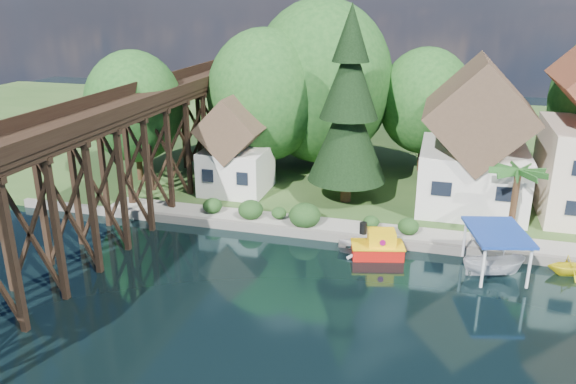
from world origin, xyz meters
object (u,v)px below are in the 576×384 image
conifer (349,111)px  boat_yellow (570,264)px  shed (236,151)px  boat_canopy (494,257)px  boat_white_a (370,246)px  tugboat (378,246)px  trestle_bridge (113,160)px  house_left (475,146)px  palm_tree (518,174)px

conifer → boat_yellow: size_ratio=5.79×
shed → boat_canopy: bearing=-24.7°
boat_white_a → boat_yellow: bearing=-94.6°
conifer → boat_canopy: 14.86m
boat_white_a → tugboat: bearing=-140.9°
trestle_bridge → shed: bearing=61.8°
boat_white_a → house_left: bearing=-39.2°
house_left → shed: size_ratio=1.40×
boat_yellow → palm_tree: bearing=26.3°
house_left → boat_canopy: size_ratio=2.20×
shed → tugboat: bearing=-33.1°
boat_white_a → boat_yellow: (11.64, 0.04, 0.24)m
trestle_bridge → boat_canopy: 24.50m
trestle_bridge → boat_white_a: bearing=6.2°
shed → tugboat: (12.37, -8.08, -3.12)m
conifer → boat_white_a: size_ratio=3.57×
house_left → conifer: bearing=-170.3°
tugboat → boat_white_a: (-0.54, 0.57, -0.28)m
trestle_bridge → boat_white_a: size_ratio=10.82×
palm_tree → tugboat: (-8.10, -4.31, -4.10)m
palm_tree → boat_canopy: (-1.33, -5.03, -3.59)m
shed → tugboat: size_ratio=2.20×
shed → tugboat: shed is taller
house_left → boat_yellow: 11.42m
boat_white_a → boat_yellow: boat_yellow is taller
boat_canopy → boat_yellow: (4.32, 1.33, -0.56)m
tugboat → boat_canopy: 6.83m
trestle_bridge → boat_canopy: bearing=1.3°
house_left → conifer: conifer is taller
palm_tree → tugboat: bearing=-152.0°
boat_yellow → shed: bearing=59.7°
tugboat → palm_tree: bearing=28.0°
shed → palm_tree: (20.47, -3.77, 0.98)m
conifer → tugboat: conifer is taller
house_left → palm_tree: bearing=-64.8°
house_left → boat_white_a: 11.90m
house_left → boat_white_a: bearing=-124.4°
palm_tree → house_left: bearing=115.2°
shed → boat_white_a: shed is taller
conifer → boat_white_a: 10.70m
trestle_bridge → shed: 10.69m
house_left → boat_canopy: 11.08m
palm_tree → boat_white_a: (-8.65, -3.75, -4.39)m
palm_tree → boat_yellow: bearing=-51.1°
conifer → tugboat: size_ratio=4.08×
boat_yellow → house_left: bearing=18.7°
trestle_bridge → house_left: size_ratio=4.01×
house_left → conifer: 9.53m
tugboat → conifer: bearing=113.4°
shed → boat_canopy: (19.14, -8.80, -2.60)m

